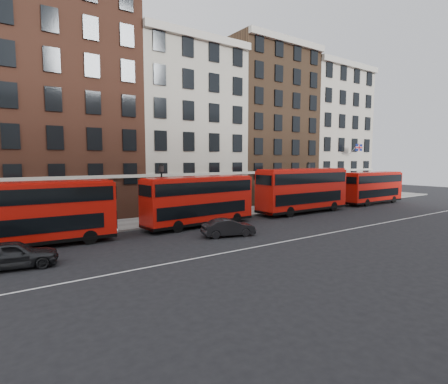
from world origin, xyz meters
TOP-DOWN VIEW (x-y plane):
  - ground at (0.00, 0.00)m, footprint 120.00×120.00m
  - pavement at (0.00, 10.50)m, footprint 80.00×5.00m
  - kerb at (0.00, 8.00)m, footprint 80.00×0.30m
  - road_centre_line at (0.00, -2.00)m, footprint 70.00×0.12m
  - building_terrace at (-0.31, 17.88)m, footprint 64.00×11.95m
  - bus_a at (-17.10, 6.41)m, footprint 10.45×3.04m
  - bus_b at (-4.34, 6.40)m, footprint 10.40×3.23m
  - bus_c at (8.69, 6.41)m, footprint 11.42×2.82m
  - bus_d at (21.87, 6.41)m, footprint 9.90×2.51m
  - car_rear at (-18.59, 1.95)m, footprint 4.68×2.49m
  - car_front at (-4.60, 1.70)m, footprint 4.24×2.44m
  - lamp_post_left at (-6.89, 8.41)m, footprint 0.44×0.44m
  - lamp_post_right at (12.79, 9.28)m, footprint 0.44×0.44m
  - traffic_light at (26.82, 8.10)m, footprint 0.25×0.45m
  - iron_railings at (0.00, 12.70)m, footprint 6.60×0.06m

SIDE VIEW (x-z plane):
  - ground at x=0.00m, z-range 0.00..0.00m
  - road_centre_line at x=0.00m, z-range 0.00..0.01m
  - pavement at x=0.00m, z-range 0.00..0.15m
  - kerb at x=0.00m, z-range 0.00..0.16m
  - iron_railings at x=0.00m, z-range 0.15..1.15m
  - car_front at x=-4.60m, z-range 0.00..1.32m
  - car_rear at x=-18.59m, z-range 0.00..1.51m
  - bus_d at x=21.87m, z-range 0.15..4.29m
  - bus_b at x=-4.34m, z-range 0.16..4.46m
  - bus_a at x=-17.10m, z-range 0.16..4.50m
  - traffic_light at x=26.82m, z-range 0.81..4.08m
  - bus_c at x=8.69m, z-range 0.17..4.96m
  - lamp_post_left at x=-6.89m, z-range 0.42..5.74m
  - lamp_post_right at x=12.79m, z-range 0.42..5.74m
  - building_terrace at x=-0.31m, z-range -0.76..21.24m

